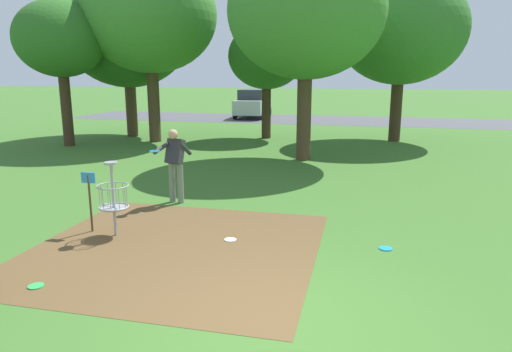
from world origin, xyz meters
name	(u,v)px	position (x,y,z in m)	size (l,w,h in m)	color
ground_plane	(276,324)	(0.00, 0.00, 0.00)	(160.00, 160.00, 0.00)	#3D6B28
dirt_tee_pad	(175,248)	(-2.15, 2.03, 0.00)	(4.83, 4.74, 0.01)	brown
disc_golf_basket	(111,196)	(-3.54, 2.37, 0.75)	(0.98, 0.58, 1.39)	#9E9EA3
player_foreground_watching	(175,161)	(-3.25, 4.69, 0.99)	(0.61, 1.06, 1.71)	slate
frisbee_near_basket	(36,286)	(-3.49, 0.19, 0.01)	(0.22, 0.22, 0.02)	green
frisbee_by_tee	(230,240)	(-1.33, 2.60, 0.01)	(0.22, 0.22, 0.02)	white
frisbee_mid_grass	(386,249)	(1.38, 2.81, 0.01)	(0.22, 0.22, 0.02)	#1E93DB
tree_near_left	(150,15)	(-7.93, 13.50, 5.24)	(5.55, 5.55, 7.62)	#4C3823
tree_mid_left	(401,29)	(2.20, 16.05, 4.69)	(5.37, 5.37, 6.99)	#422D1E
tree_mid_center	(267,57)	(-3.46, 15.65, 3.61)	(3.40, 3.40, 5.08)	#422D1E
tree_mid_right	(306,12)	(-1.10, 10.72, 4.86)	(5.13, 5.13, 7.07)	#4C3823
tree_far_left	(60,39)	(-10.87, 11.62, 4.20)	(3.51, 3.51, 5.73)	#422D1E
tree_far_center	(127,35)	(-9.71, 14.82, 4.59)	(5.53, 5.53, 6.95)	#4C3823
parking_lot_strip	(350,120)	(0.00, 24.42, 0.00)	(36.00, 6.00, 0.01)	#4C4C51
parked_car_leftmost	(253,104)	(-6.33, 24.90, 0.92)	(2.10, 4.27, 1.84)	#B2B7BC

